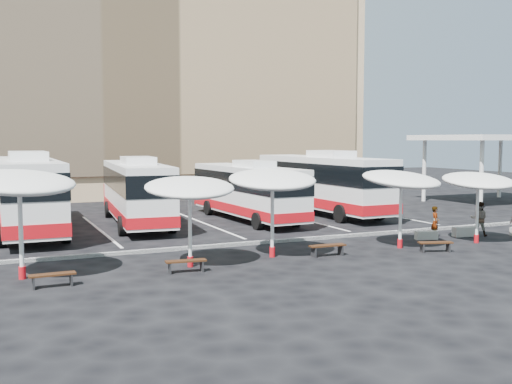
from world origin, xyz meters
name	(u,v)px	position (x,y,z in m)	size (l,w,h in m)	color
ground	(263,246)	(0.00, 0.00, 0.00)	(120.00, 120.00, 0.00)	black
sandstone_building	(119,55)	(0.00, 31.87, 12.63)	(42.00, 18.25, 29.60)	tan
service_canopy	(493,139)	(24.00, 10.00, 4.87)	(10.00, 8.00, 5.20)	white
curb_divider	(258,243)	(0.00, 0.50, 0.07)	(34.00, 0.25, 0.15)	black
bay_lines	(205,223)	(0.00, 8.00, 0.01)	(24.15, 12.00, 0.01)	white
bus_0	(28,191)	(-9.50, 8.89, 2.17)	(3.20, 13.43, 4.26)	white
bus_1	(136,190)	(-3.67, 9.43, 1.99)	(3.69, 12.48, 3.90)	white
bus_2	(247,189)	(2.82, 8.41, 1.86)	(3.02, 11.54, 3.63)	white
bus_3	(321,181)	(8.56, 9.38, 2.13)	(3.32, 13.18, 4.16)	white
sunshade_0	(19,183)	(-10.39, -2.51, 3.36)	(4.91, 4.94, 3.96)	white
sunshade_1	(190,188)	(-4.42, -2.97, 3.02)	(3.85, 3.89, 3.56)	white
sunshade_2	(272,180)	(-0.74, -2.53, 3.20)	(4.34, 4.38, 3.76)	white
sunshade_3	(401,180)	(5.39, -3.00, 3.06)	(3.95, 3.98, 3.61)	white
sunshade_4	(478,181)	(9.52, -3.37, 2.92)	(4.06, 4.09, 3.43)	white
wood_bench_0	(52,277)	(-9.54, -4.17, 0.35)	(1.50, 0.44, 0.46)	black
wood_bench_1	(186,263)	(-4.87, -3.84, 0.35)	(1.53, 0.55, 0.46)	black
wood_bench_2	(327,247)	(1.44, -3.31, 0.37)	(1.59, 0.49, 0.48)	black
wood_bench_3	(435,244)	(6.16, -4.43, 0.34)	(1.52, 0.82, 0.45)	black
conc_bench_0	(426,235)	(8.01, -1.64, 0.20)	(1.08, 0.36, 0.41)	gray
conc_bench_1	(465,232)	(10.42, -1.69, 0.24)	(1.26, 0.42, 0.47)	gray
passenger_0	(435,222)	(8.71, -1.46, 0.79)	(0.57, 0.38, 1.58)	black
passenger_1	(480,219)	(11.18, -1.86, 0.87)	(0.84, 0.66, 1.74)	black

